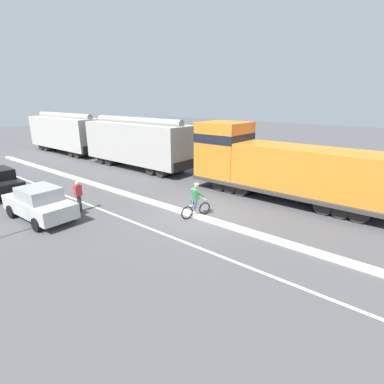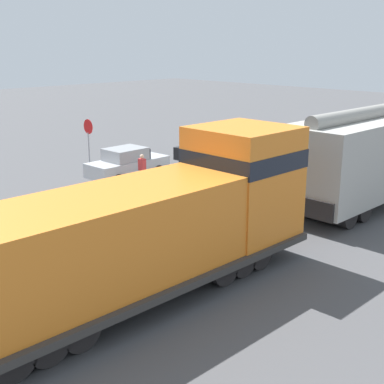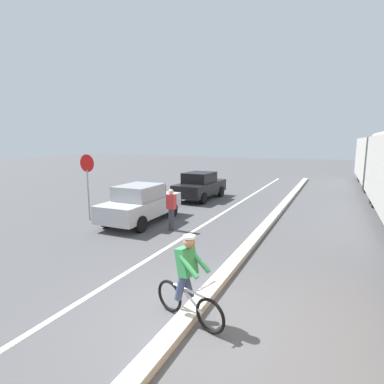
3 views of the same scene
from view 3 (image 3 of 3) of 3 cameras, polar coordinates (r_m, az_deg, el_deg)
ground_plane at (r=6.28m, az=-0.84°, el=-23.24°), size 120.00×120.00×0.00m
median_curb at (r=11.47m, az=12.77°, el=-7.54°), size 0.36×36.00×0.16m
lane_stripe at (r=12.22m, az=1.66°, el=-6.62°), size 0.14×36.00×0.01m
hopper_car_middle at (r=27.17m, az=32.29°, el=5.26°), size 2.90×10.60×4.18m
parked_car_silver at (r=12.94m, az=-9.67°, el=-2.14°), size 1.93×4.25×1.62m
parked_car_black at (r=17.93m, az=1.58°, el=1.22°), size 1.91×4.24×1.62m
cyclist at (r=5.87m, az=-0.80°, el=-16.60°), size 1.66×0.63×1.71m
stop_sign at (r=13.66m, az=-19.28°, el=3.19°), size 0.76×0.08×2.88m
pedestrian_by_cars at (r=11.59m, az=-3.96°, el=-3.23°), size 0.34×0.22×1.62m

